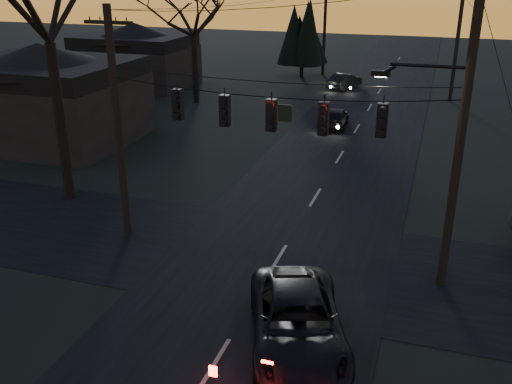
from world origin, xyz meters
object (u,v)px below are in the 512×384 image
(utility_pole_left, at_px, (128,236))
(suv_near, at_px, (297,323))
(utility_pole_right, at_px, (440,285))
(sedan_oncoming_b, at_px, (345,81))
(utility_pole_far_r, at_px, (450,101))
(sedan_oncoming_a, at_px, (335,117))
(utility_pole_far_l, at_px, (323,74))

(utility_pole_left, distance_m, suv_near, 9.10)
(utility_pole_right, relative_size, utility_pole_left, 1.18)
(utility_pole_right, relative_size, suv_near, 1.88)
(utility_pole_left, bearing_deg, suv_near, -30.14)
(utility_pole_right, xyz_separation_m, suv_near, (-3.66, -4.55, 0.74))
(utility_pole_right, distance_m, sedan_oncoming_b, 31.29)
(utility_pole_left, bearing_deg, utility_pole_far_r, 67.67)
(utility_pole_left, distance_m, utility_pole_far_r, 30.27)
(sedan_oncoming_a, bearing_deg, utility_pole_far_l, -79.18)
(suv_near, bearing_deg, utility_pole_right, 31.85)
(sedan_oncoming_a, bearing_deg, sedan_oncoming_b, -86.38)
(utility_pole_far_r, bearing_deg, sedan_oncoming_b, 165.83)
(utility_pole_far_r, xyz_separation_m, utility_pole_far_l, (-11.50, 8.00, 0.00))
(utility_pole_left, xyz_separation_m, sedan_oncoming_b, (3.08, 30.13, 0.63))
(utility_pole_far_r, relative_size, sedan_oncoming_a, 2.29)
(utility_pole_far_r, relative_size, suv_near, 1.60)
(utility_pole_left, distance_m, utility_pole_far_l, 36.00)
(utility_pole_left, bearing_deg, utility_pole_right, 0.00)
(utility_pole_left, relative_size, suv_near, 1.60)
(utility_pole_right, distance_m, suv_near, 5.89)
(utility_pole_left, bearing_deg, sedan_oncoming_a, 75.69)
(utility_pole_far_l, height_order, suv_near, utility_pole_far_l)
(sedan_oncoming_a, height_order, sedan_oncoming_b, sedan_oncoming_a)
(utility_pole_far_l, bearing_deg, utility_pole_right, -72.28)
(utility_pole_far_r, distance_m, suv_near, 32.77)
(utility_pole_right, distance_m, utility_pole_left, 11.50)
(utility_pole_far_l, height_order, sedan_oncoming_b, utility_pole_far_l)
(utility_pole_right, bearing_deg, utility_pole_far_r, 90.00)
(utility_pole_right, relative_size, utility_pole_far_l, 1.25)
(utility_pole_far_r, bearing_deg, utility_pole_left, -112.33)
(utility_pole_far_r, xyz_separation_m, sedan_oncoming_b, (-8.42, 2.13, 0.63))
(suv_near, distance_m, sedan_oncoming_b, 35.00)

